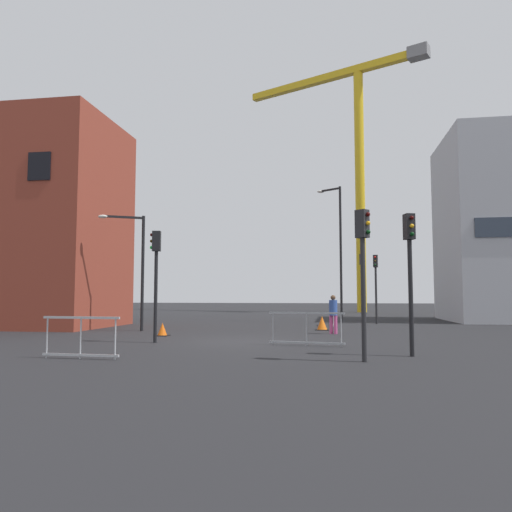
% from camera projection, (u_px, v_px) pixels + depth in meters
% --- Properties ---
extents(ground, '(160.00, 160.00, 0.00)m').
position_uv_depth(ground, '(241.00, 341.00, 17.32)').
color(ground, black).
extents(brick_building, '(9.43, 6.51, 10.65)m').
position_uv_depth(brick_building, '(25.00, 224.00, 25.83)').
color(brick_building, brown).
rests_on(brick_building, ground).
extents(construction_crane, '(17.58, 9.19, 24.07)m').
position_uv_depth(construction_crane, '(354.00, 145.00, 47.67)').
color(construction_crane, gold).
rests_on(construction_crane, ground).
extents(streetlamp_tall, '(1.45, 0.92, 8.09)m').
position_uv_depth(streetlamp_tall, '(338.00, 243.00, 29.30)').
color(streetlamp_tall, black).
rests_on(streetlamp_tall, ground).
extents(streetlamp_short, '(1.88, 1.03, 5.26)m').
position_uv_depth(streetlamp_short, '(135.00, 259.00, 22.46)').
color(streetlamp_short, black).
rests_on(streetlamp_short, ground).
extents(traffic_light_crosswalk, '(0.39, 0.29, 3.85)m').
position_uv_depth(traffic_light_crosswalk, '(156.00, 267.00, 17.08)').
color(traffic_light_crosswalk, black).
rests_on(traffic_light_crosswalk, ground).
extents(traffic_light_verge, '(0.36, 0.38, 4.28)m').
position_uv_depth(traffic_light_verge, '(362.00, 276.00, 31.97)').
color(traffic_light_verge, '#2D2D30').
rests_on(traffic_light_verge, ground).
extents(traffic_light_far, '(0.31, 0.39, 3.83)m').
position_uv_depth(traffic_light_far, '(410.00, 260.00, 13.31)').
color(traffic_light_far, black).
rests_on(traffic_light_far, ground).
extents(traffic_light_corner, '(0.38, 0.36, 3.75)m').
position_uv_depth(traffic_light_corner, '(363.00, 259.00, 12.22)').
color(traffic_light_corner, '#232326').
rests_on(traffic_light_corner, ground).
extents(traffic_light_island, '(0.29, 0.39, 3.90)m').
position_uv_depth(traffic_light_island, '(376.00, 277.00, 27.96)').
color(traffic_light_island, '#232326').
rests_on(traffic_light_island, ground).
extents(pedestrian_walking, '(0.34, 0.34, 1.62)m').
position_uv_depth(pedestrian_walking, '(333.00, 311.00, 20.73)').
color(pedestrian_walking, '#D14C8C').
rests_on(pedestrian_walking, ground).
extents(safety_barrier_rear, '(2.13, 0.15, 1.08)m').
position_uv_depth(safety_barrier_rear, '(81.00, 337.00, 12.64)').
color(safety_barrier_rear, '#B2B5BA').
rests_on(safety_barrier_rear, ground).
extents(safety_barrier_mid_span, '(2.45, 0.41, 1.08)m').
position_uv_depth(safety_barrier_mid_span, '(306.00, 328.00, 15.86)').
color(safety_barrier_mid_span, '#9EA0A5').
rests_on(safety_barrier_mid_span, ground).
extents(safety_barrier_front, '(0.22, 1.81, 1.08)m').
position_uv_depth(safety_barrier_front, '(332.00, 315.00, 25.74)').
color(safety_barrier_front, '#B2B5BA').
rests_on(safety_barrier_front, ground).
extents(traffic_cone_striped, '(0.63, 0.63, 0.64)m').
position_uv_depth(traffic_cone_striped, '(322.00, 324.00, 22.91)').
color(traffic_cone_striped, black).
rests_on(traffic_cone_striped, ground).
extents(traffic_cone_on_verge, '(0.51, 0.51, 0.52)m').
position_uv_depth(traffic_cone_on_verge, '(162.00, 330.00, 19.67)').
color(traffic_cone_on_verge, black).
rests_on(traffic_cone_on_verge, ground).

